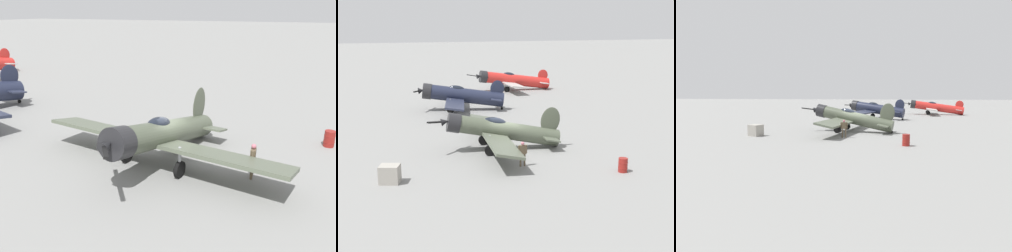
{
  "view_description": "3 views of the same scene",
  "coord_description": "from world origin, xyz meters",
  "views": [
    {
      "loc": [
        14.79,
        6.61,
        7.41
      ],
      "look_at": [
        0.0,
        -0.0,
        1.8
      ],
      "focal_mm": 36.31,
      "sensor_mm": 36.0,
      "label": 1
    },
    {
      "loc": [
        11.2,
        32.0,
        9.33
      ],
      "look_at": [
        0.0,
        -0.0,
        1.8
      ],
      "focal_mm": 49.72,
      "sensor_mm": 36.0,
      "label": 2
    },
    {
      "loc": [
        -4.87,
        30.63,
        4.02
      ],
      "look_at": [
        0.37,
        4.38,
        1.1
      ],
      "focal_mm": 31.06,
      "sensor_mm": 36.0,
      "label": 3
    }
  ],
  "objects": [
    {
      "name": "fuel_drum",
      "position": [
        -5.24,
        7.65,
        0.46
      ],
      "size": [
        0.62,
        0.62,
        0.92
      ],
      "color": "maroon",
      "rests_on": "ground_plane"
    },
    {
      "name": "airplane_foreground",
      "position": [
        0.49,
        -0.07,
        1.5
      ],
      "size": [
        10.3,
        13.14,
        3.24
      ],
      "rotation": [
        0.0,
        0.0,
        6.14
      ],
      "color": "#4C5442",
      "rests_on": "ground_plane"
    },
    {
      "name": "ground_crew_mechanic",
      "position": [
        0.37,
        4.38,
        1.02
      ],
      "size": [
        0.65,
        0.27,
        1.68
      ],
      "rotation": [
        0.0,
        0.0,
        1.66
      ],
      "color": "brown",
      "rests_on": "ground_plane"
    },
    {
      "name": "ground_plane",
      "position": [
        0.0,
        0.0,
        0.0
      ],
      "size": [
        400.0,
        400.0,
        0.0
      ],
      "primitive_type": "plane",
      "color": "gray"
    }
  ]
}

